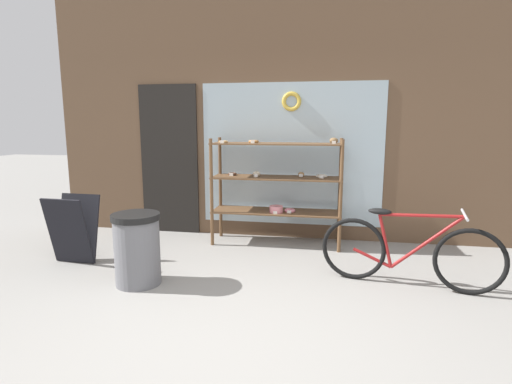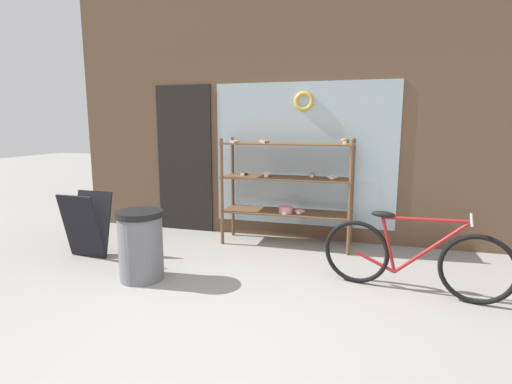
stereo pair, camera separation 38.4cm
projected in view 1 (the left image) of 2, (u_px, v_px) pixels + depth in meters
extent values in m
plane|color=gray|center=(229.00, 332.00, 3.04)|extent=(30.00, 30.00, 0.00)
cube|color=brown|center=(277.00, 90.00, 5.30)|extent=(6.33, 0.08, 4.00)
cube|color=#A3B7C1|center=(291.00, 155.00, 5.37)|extent=(2.43, 0.02, 1.90)
cube|color=black|center=(169.00, 160.00, 5.69)|extent=(0.84, 0.03, 2.10)
torus|color=gold|center=(291.00, 101.00, 5.23)|extent=(0.26, 0.06, 0.26)
cylinder|color=brown|center=(212.00, 193.00, 5.09)|extent=(0.04, 0.04, 1.38)
cylinder|color=brown|center=(341.00, 197.00, 4.81)|extent=(0.04, 0.04, 1.38)
cylinder|color=brown|center=(220.00, 188.00, 5.50)|extent=(0.04, 0.04, 1.38)
cylinder|color=brown|center=(340.00, 191.00, 5.22)|extent=(0.04, 0.04, 1.38)
cube|color=brown|center=(276.00, 212.00, 5.20)|extent=(1.66, 0.47, 0.02)
cube|color=brown|center=(277.00, 178.00, 5.12)|extent=(1.66, 0.47, 0.02)
cube|color=brown|center=(277.00, 144.00, 5.05)|extent=(1.66, 0.47, 0.02)
torus|color=pink|center=(290.00, 210.00, 5.13)|extent=(0.14, 0.14, 0.04)
cube|color=white|center=(289.00, 212.00, 5.06)|extent=(0.05, 0.00, 0.04)
torus|color=tan|center=(223.00, 142.00, 5.07)|extent=(0.12, 0.12, 0.03)
cube|color=white|center=(222.00, 142.00, 5.01)|extent=(0.05, 0.00, 0.04)
torus|color=#4C2D1E|center=(232.00, 174.00, 5.30)|extent=(0.12, 0.12, 0.03)
cube|color=white|center=(231.00, 175.00, 5.23)|extent=(0.05, 0.00, 0.04)
ellipsoid|color=beige|center=(257.00, 174.00, 5.17)|extent=(0.10, 0.08, 0.07)
cube|color=white|center=(256.00, 176.00, 5.12)|extent=(0.05, 0.00, 0.04)
ellipsoid|color=brown|center=(334.00, 141.00, 4.91)|extent=(0.10, 0.09, 0.07)
cube|color=white|center=(334.00, 142.00, 4.86)|extent=(0.05, 0.00, 0.04)
ellipsoid|color=#AD7F4C|center=(301.00, 174.00, 5.20)|extent=(0.08, 0.07, 0.06)
cube|color=white|center=(301.00, 175.00, 5.15)|extent=(0.05, 0.00, 0.04)
torus|color=beige|center=(322.00, 176.00, 5.08)|extent=(0.15, 0.15, 0.03)
cube|color=white|center=(321.00, 177.00, 5.00)|extent=(0.05, 0.00, 0.04)
torus|color=#B27A42|center=(254.00, 141.00, 5.09)|extent=(0.13, 0.13, 0.04)
cube|color=white|center=(253.00, 142.00, 5.02)|extent=(0.05, 0.00, 0.04)
cylinder|color=pink|center=(276.00, 209.00, 5.10)|extent=(0.17, 0.17, 0.09)
cube|color=white|center=(275.00, 213.00, 5.01)|extent=(0.05, 0.00, 0.04)
torus|color=black|center=(353.00, 249.00, 4.03)|extent=(0.63, 0.16, 0.63)
torus|color=black|center=(470.00, 262.00, 3.65)|extent=(0.63, 0.16, 0.63)
cylinder|color=maroon|center=(426.00, 243.00, 3.76)|extent=(0.62, 0.15, 0.58)
cylinder|color=maroon|center=(421.00, 216.00, 3.74)|extent=(0.73, 0.17, 0.07)
cylinder|color=maroon|center=(385.00, 241.00, 3.90)|extent=(0.17, 0.06, 0.53)
cylinder|color=maroon|center=(372.00, 258.00, 3.97)|extent=(0.38, 0.10, 0.17)
ellipsoid|color=black|center=(380.00, 211.00, 3.87)|extent=(0.23, 0.13, 0.06)
cylinder|color=#B2B2B7|center=(465.00, 215.00, 3.60)|extent=(0.11, 0.46, 0.02)
cube|color=black|center=(68.00, 232.00, 4.40)|extent=(0.49, 0.22, 0.76)
cube|color=black|center=(78.00, 227.00, 4.57)|extent=(0.49, 0.22, 0.76)
cylinder|color=slate|center=(137.00, 249.00, 3.90)|extent=(0.44, 0.44, 0.71)
cylinder|color=black|center=(135.00, 217.00, 3.84)|extent=(0.46, 0.46, 0.06)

